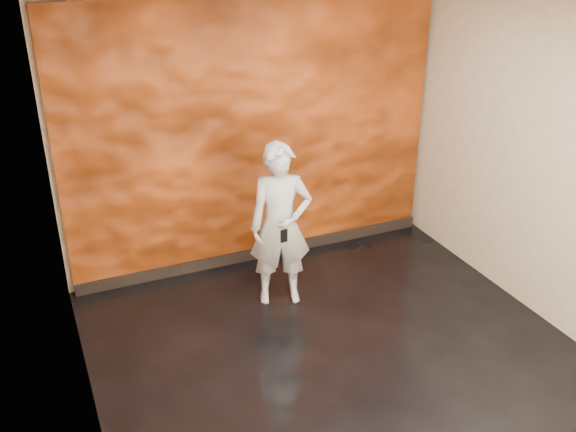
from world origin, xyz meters
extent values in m
cube|color=black|center=(0.00, 0.00, -0.01)|extent=(4.00, 4.00, 0.01)
cube|color=tan|center=(0.00, 2.00, 1.40)|extent=(4.00, 0.02, 2.80)
cube|color=tan|center=(0.00, -2.00, 1.40)|extent=(4.00, 0.02, 2.80)
cube|color=tan|center=(-2.00, 0.00, 1.40)|extent=(0.02, 4.00, 2.80)
cube|color=tan|center=(2.00, 0.00, 1.40)|extent=(0.02, 4.00, 2.80)
cube|color=white|center=(0.00, 0.00, 2.80)|extent=(4.00, 4.00, 0.01)
cube|color=#DF5A1B|center=(0.00, 1.96, 1.38)|extent=(3.90, 0.06, 2.75)
cube|color=black|center=(0.00, 1.92, 0.06)|extent=(3.90, 0.04, 0.12)
imported|color=#A5A8B4|center=(-0.11, 1.08, 0.79)|extent=(0.66, 0.52, 1.59)
cube|color=black|center=(-0.18, 0.82, 0.82)|extent=(0.07, 0.02, 0.12)
camera|label=1|loc=(-2.16, -3.83, 3.42)|focal=40.00mm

